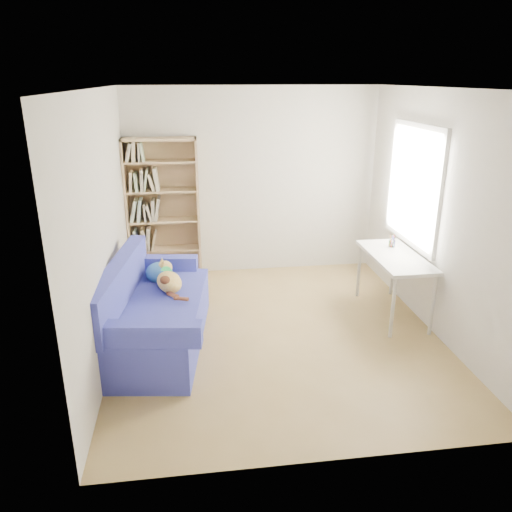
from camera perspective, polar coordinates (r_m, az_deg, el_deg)
The scene contains 6 objects.
ground at distance 5.65m, azimuth 2.32°, elevation -8.76°, with size 4.00×4.00×0.00m, color olive.
room_shell at distance 5.13m, azimuth 3.61°, elevation 7.78°, with size 3.54×4.04×2.62m.
sofa at distance 5.40m, azimuth -11.61°, elevation -6.41°, with size 1.15×2.01×0.94m.
bookshelf at distance 6.96m, azimuth -10.51°, elevation 4.48°, with size 0.98×0.30×1.95m.
desk at distance 6.03m, azimuth 15.64°, elevation -0.58°, with size 0.56×1.21×0.75m.
pen_cup at distance 6.28m, azimuth 15.30°, elevation 1.54°, with size 0.08×0.08×0.16m.
Camera 1 is at (-0.90, -4.88, 2.70)m, focal length 35.00 mm.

